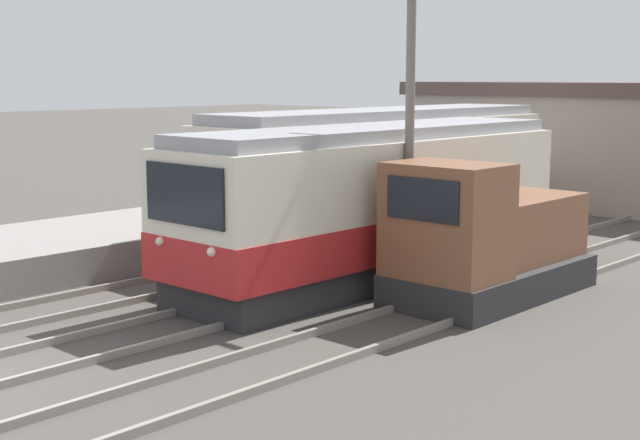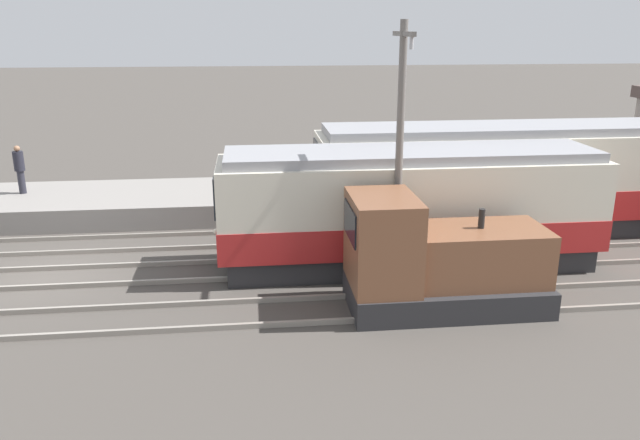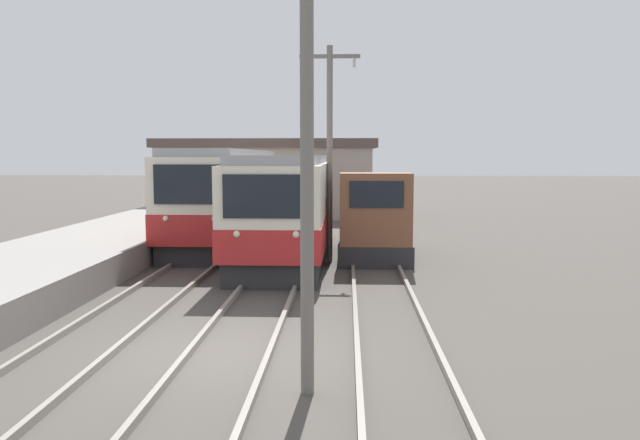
{
  "view_description": "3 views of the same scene",
  "coord_description": "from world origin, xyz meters",
  "px_view_note": "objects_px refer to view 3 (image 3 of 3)",
  "views": [
    {
      "loc": [
        13.28,
        -5.25,
        4.68
      ],
      "look_at": [
        0.13,
        8.84,
        1.57
      ],
      "focal_mm": 50.0,
      "sensor_mm": 36.0,
      "label": 1
    },
    {
      "loc": [
        17.59,
        6.06,
        6.97
      ],
      "look_at": [
        0.23,
        8.02,
        1.52
      ],
      "focal_mm": 35.0,
      "sensor_mm": 36.0,
      "label": 2
    },
    {
      "loc": [
        2.28,
        -10.86,
        3.56
      ],
      "look_at": [
        1.47,
        7.82,
        1.62
      ],
      "focal_mm": 35.0,
      "sensor_mm": 36.0,
      "label": 3
    }
  ],
  "objects_px": {
    "commuter_train_center": "(287,210)",
    "catenary_mast_mid": "(330,145)",
    "shunting_locomotive": "(373,223)",
    "commuter_train_left": "(228,200)",
    "catenary_mast_near": "(307,132)"
  },
  "relations": [
    {
      "from": "commuter_train_center",
      "to": "catenary_mast_mid",
      "type": "relative_size",
      "value": 1.59
    },
    {
      "from": "shunting_locomotive",
      "to": "catenary_mast_near",
      "type": "xyz_separation_m",
      "value": [
        -1.49,
        -12.5,
        2.68
      ]
    },
    {
      "from": "commuter_train_left",
      "to": "catenary_mast_near",
      "type": "height_order",
      "value": "catenary_mast_near"
    },
    {
      "from": "commuter_train_center",
      "to": "catenary_mast_mid",
      "type": "bearing_deg",
      "value": -25.53
    },
    {
      "from": "commuter_train_center",
      "to": "catenary_mast_mid",
      "type": "xyz_separation_m",
      "value": [
        1.51,
        -0.72,
        2.23
      ]
    },
    {
      "from": "shunting_locomotive",
      "to": "catenary_mast_near",
      "type": "distance_m",
      "value": 12.88
    },
    {
      "from": "catenary_mast_mid",
      "to": "commuter_train_center",
      "type": "bearing_deg",
      "value": 154.47
    },
    {
      "from": "commuter_train_left",
      "to": "catenary_mast_mid",
      "type": "bearing_deg",
      "value": -46.02
    },
    {
      "from": "commuter_train_center",
      "to": "shunting_locomotive",
      "type": "relative_size",
      "value": 2.24
    },
    {
      "from": "commuter_train_left",
      "to": "shunting_locomotive",
      "type": "bearing_deg",
      "value": -32.87
    },
    {
      "from": "catenary_mast_near",
      "to": "catenary_mast_mid",
      "type": "xyz_separation_m",
      "value": [
        0.0,
        11.79,
        0.0
      ]
    },
    {
      "from": "commuter_train_center",
      "to": "catenary_mast_near",
      "type": "distance_m",
      "value": 12.79
    },
    {
      "from": "commuter_train_center",
      "to": "commuter_train_left",
      "type": "bearing_deg",
      "value": 126.79
    },
    {
      "from": "shunting_locomotive",
      "to": "catenary_mast_mid",
      "type": "xyz_separation_m",
      "value": [
        -1.49,
        -0.72,
        2.68
      ]
    },
    {
      "from": "shunting_locomotive",
      "to": "catenary_mast_mid",
      "type": "relative_size",
      "value": 0.71
    }
  ]
}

